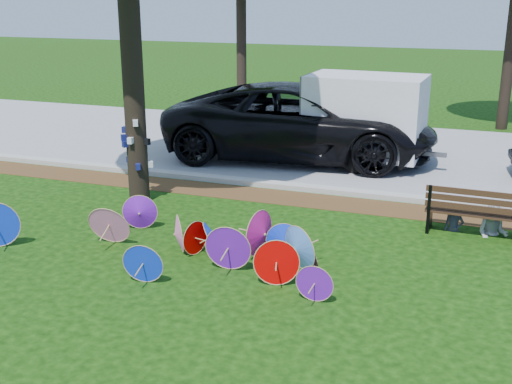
% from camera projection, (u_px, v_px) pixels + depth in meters
% --- Properties ---
extents(ground, '(90.00, 90.00, 0.00)m').
position_uv_depth(ground, '(184.00, 278.00, 10.18)').
color(ground, black).
rests_on(ground, ground).
extents(mulch_strip, '(90.00, 1.00, 0.01)m').
position_uv_depth(mulch_strip, '(272.00, 196.00, 14.23)').
color(mulch_strip, '#472D16').
rests_on(mulch_strip, ground).
extents(curb, '(90.00, 0.30, 0.12)m').
position_uv_depth(curb, '(282.00, 185.00, 14.84)').
color(curb, '#B7B5AD').
rests_on(curb, ground).
extents(street, '(90.00, 8.00, 0.01)m').
position_uv_depth(street, '(324.00, 148.00, 18.59)').
color(street, gray).
rests_on(street, ground).
extents(parasol_pile, '(6.57, 2.35, 0.87)m').
position_uv_depth(parasol_pile, '(191.00, 239.00, 10.82)').
color(parasol_pile, '#6F15C1').
rests_on(parasol_pile, ground).
extents(black_van, '(7.52, 4.12, 2.00)m').
position_uv_depth(black_van, '(301.00, 122.00, 17.21)').
color(black_van, black).
rests_on(black_van, ground).
extents(cargo_trailer, '(3.00, 2.00, 2.63)m').
position_uv_depth(cargo_trailer, '(366.00, 115.00, 16.47)').
color(cargo_trailer, white).
rests_on(cargo_trailer, ground).
extents(park_bench, '(1.82, 0.75, 0.94)m').
position_uv_depth(park_bench, '(475.00, 210.00, 11.91)').
color(park_bench, black).
rests_on(park_bench, ground).
extents(person_left, '(0.39, 0.28, 1.01)m').
position_uv_depth(person_left, '(456.00, 206.00, 12.05)').
color(person_left, '#343747').
rests_on(person_left, ground).
extents(person_right, '(0.65, 0.55, 1.18)m').
position_uv_depth(person_right, '(496.00, 205.00, 11.80)').
color(person_right, '#B9BBC3').
rests_on(person_right, ground).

